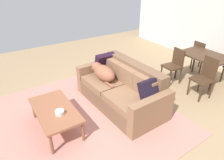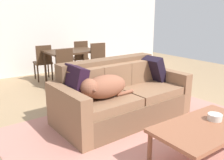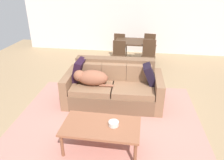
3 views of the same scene
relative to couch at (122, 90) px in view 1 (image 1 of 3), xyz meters
The scene contains 12 objects.
ground_plane 0.53m from the couch, 61.21° to the right, with size 10.00×10.00×0.00m, color #9F815C.
area_rug 0.94m from the couch, 89.82° to the right, with size 3.52×3.22×0.01m, color tan.
couch is the anchor object (origin of this frame).
dog_on_left_cushion 0.58m from the couch, 155.23° to the right, with size 0.83×0.39×0.32m.
throw_pillow_by_left_arm 0.84m from the couch, behind, with size 0.15×0.47×0.47m, color black.
throw_pillow_by_right_arm 0.83m from the couch, ahead, with size 0.16×0.44×0.44m, color black.
coffee_table 1.48m from the couch, 88.98° to the right, with size 1.20×0.64×0.44m.
bowl_on_coffee_table 1.48m from the couch, 81.48° to the right, with size 0.16×0.16×0.07m, color silver.
dining_table 2.33m from the couch, 82.73° to the left, with size 1.13×0.81×0.76m.
dining_chair_near_left 1.69m from the couch, 93.69° to the left, with size 0.43×0.43×0.89m.
dining_chair_near_right 1.90m from the couch, 67.07° to the left, with size 0.43×0.43×0.94m.
dining_chair_far_left 2.85m from the couch, 93.92° to the left, with size 0.44×0.44×0.87m.
Camera 1 is at (2.88, -1.88, 2.61)m, focal length 33.08 mm.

